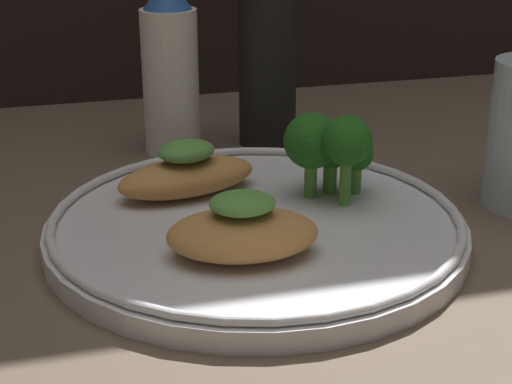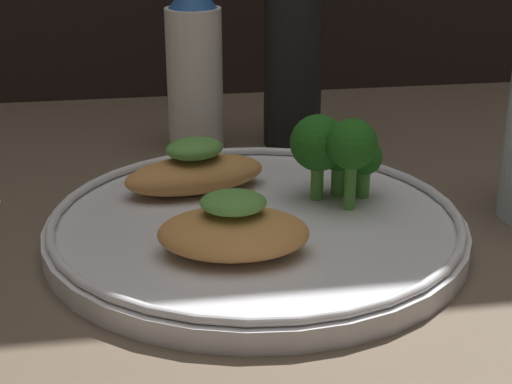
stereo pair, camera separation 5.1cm
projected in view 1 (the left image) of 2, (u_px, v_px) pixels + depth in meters
ground_plane at (256, 246)px, 52.47cm from camera, size 180.00×180.00×1.00cm
plate at (256, 226)px, 51.92cm from camera, size 27.74×27.74×2.00cm
grilled_meat_front at (243, 231)px, 46.48cm from camera, size 9.82×7.13×3.99cm
grilled_meat_middle at (187, 174)px, 55.57cm from camera, size 11.06×6.94×3.95cm
broccoli_bunch at (331, 146)px, 54.09cm from camera, size 6.53×5.88×6.36cm
sauce_bottle at (170, 70)px, 66.62cm from camera, size 4.81×4.81×15.06cm
pepper_grinder at (268, 50)px, 68.27cm from camera, size 5.09×5.09×18.67cm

